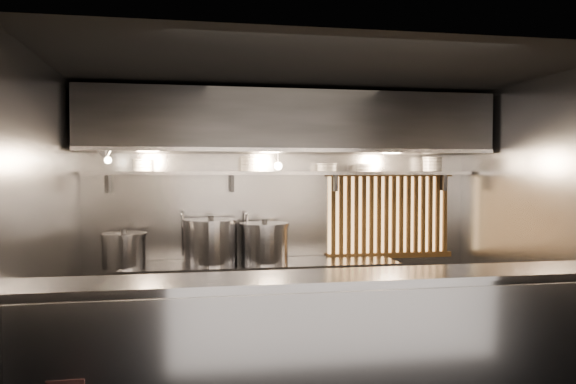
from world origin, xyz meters
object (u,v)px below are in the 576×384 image
object	(u,v)px
pendant_bulb	(278,166)
stock_pot_mid	(211,241)
stock_pot_left	(124,250)
stock_pot_right	(265,243)
heat_lamp	(105,154)

from	to	relation	value
pendant_bulb	stock_pot_mid	size ratio (longest dim) A/B	0.28
stock_pot_left	stock_pot_mid	world-z (taller)	stock_pot_mid
stock_pot_mid	pendant_bulb	bearing A→B (deg)	3.85
pendant_bulb	stock_pot_left	distance (m)	1.87
pendant_bulb	stock_pot_mid	xyz separation A→B (m)	(-0.75, -0.05, -0.82)
stock_pot_left	stock_pot_right	distance (m)	1.48
heat_lamp	stock_pot_right	xyz separation A→B (m)	(1.63, 0.27, -0.95)
heat_lamp	stock_pot_left	size ratio (longest dim) A/B	0.57
stock_pot_mid	stock_pot_right	xyz separation A→B (m)	(0.58, -0.03, -0.02)
heat_lamp	stock_pot_mid	size ratio (longest dim) A/B	0.52
pendant_bulb	stock_pot_right	bearing A→B (deg)	-154.25
stock_pot_right	stock_pot_mid	bearing A→B (deg)	177.06
heat_lamp	stock_pot_left	world-z (taller)	heat_lamp
heat_lamp	stock_pot_left	xyz separation A→B (m)	(0.15, 0.23, -0.99)
pendant_bulb	stock_pot_left	world-z (taller)	pendant_bulb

